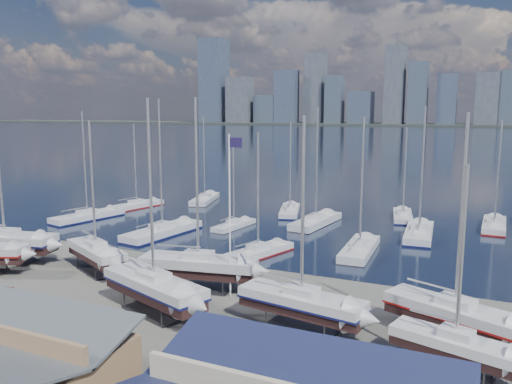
% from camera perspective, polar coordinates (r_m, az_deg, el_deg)
% --- Properties ---
extents(ground, '(1400.00, 1400.00, 0.00)m').
position_cam_1_polar(ground, '(42.33, -9.46, -11.76)').
color(ground, '#605E59').
rests_on(ground, ground).
extents(water, '(1400.00, 600.00, 0.40)m').
position_cam_1_polar(water, '(343.82, 20.63, 5.99)').
color(water, '#1B273F').
rests_on(water, ground).
extents(far_shore, '(1400.00, 80.00, 2.20)m').
position_cam_1_polar(far_shore, '(603.34, 22.31, 7.09)').
color(far_shore, '#2D332D').
rests_on(far_shore, ground).
extents(skyline, '(639.14, 43.80, 107.69)m').
position_cam_1_polar(skyline, '(597.77, 21.74, 10.76)').
color(skyline, '#475166').
rests_on(skyline, far_shore).
extents(shed_grey, '(12.60, 8.40, 4.17)m').
position_cam_1_polar(shed_grey, '(30.66, -27.11, -16.70)').
color(shed_grey, '#8C6B4C').
rests_on(shed_grey, ground).
extents(sailboat_cradle_0, '(10.90, 5.18, 16.92)m').
position_cam_1_polar(sailboat_cradle_0, '(56.63, -26.76, -5.03)').
color(sailboat_cradle_0, '#2D2D33').
rests_on(sailboat_cradle_0, ground).
extents(sailboat_cradle_2, '(8.83, 5.96, 14.25)m').
position_cam_1_polar(sailboat_cradle_2, '(49.59, -17.82, -6.55)').
color(sailboat_cradle_2, '#2D2D33').
rests_on(sailboat_cradle_2, ground).
extents(sailboat_cradle_3, '(10.25, 5.95, 16.00)m').
position_cam_1_polar(sailboat_cradle_3, '(38.73, -11.59, -10.57)').
color(sailboat_cradle_3, '#2D2D33').
rests_on(sailboat_cradle_3, ground).
extents(sailboat_cradle_4, '(10.29, 4.60, 16.21)m').
position_cam_1_polar(sailboat_cradle_4, '(43.21, -6.59, -8.33)').
color(sailboat_cradle_4, '#2D2D33').
rests_on(sailboat_cradle_4, ground).
extents(sailboat_cradle_5, '(9.38, 3.95, 14.80)m').
position_cam_1_polar(sailboat_cradle_5, '(35.39, 5.21, -12.44)').
color(sailboat_cradle_5, '#2D2D33').
rests_on(sailboat_cradle_5, ground).
extents(sailboat_cradle_6, '(9.51, 5.88, 14.99)m').
position_cam_1_polar(sailboat_cradle_6, '(35.76, 21.79, -12.83)').
color(sailboat_cradle_6, '#2D2D33').
rests_on(sailboat_cradle_6, ground).
extents(sailboat_cradle_7, '(7.58, 3.97, 12.22)m').
position_cam_1_polar(sailboat_cradle_7, '(31.78, 21.86, -15.92)').
color(sailboat_cradle_7, '#2D2D33').
rests_on(sailboat_cradle_7, ground).
extents(sailboat_moored_0, '(5.30, 11.02, 15.88)m').
position_cam_1_polar(sailboat_moored_0, '(74.16, -18.69, -2.81)').
color(sailboat_moored_0, black).
rests_on(sailboat_moored_0, water).
extents(sailboat_moored_1, '(4.57, 9.60, 13.84)m').
position_cam_1_polar(sailboat_moored_1, '(81.08, -13.47, -1.59)').
color(sailboat_moored_1, black).
rests_on(sailboat_moored_1, water).
extents(sailboat_moored_2, '(5.36, 10.38, 15.10)m').
position_cam_1_polar(sailboat_moored_2, '(84.59, -5.87, -0.94)').
color(sailboat_moored_2, black).
rests_on(sailboat_moored_2, water).
extents(sailboat_moored_3, '(4.76, 11.95, 17.38)m').
position_cam_1_polar(sailboat_moored_3, '(62.39, -10.63, -4.67)').
color(sailboat_moored_3, black).
rests_on(sailboat_moored_3, water).
extents(sailboat_moored_4, '(3.06, 7.75, 11.39)m').
position_cam_1_polar(sailboat_moored_4, '(65.36, -2.55, -3.87)').
color(sailboat_moored_4, black).
rests_on(sailboat_moored_4, water).
extents(sailboat_moored_5, '(5.26, 9.82, 14.13)m').
position_cam_1_polar(sailboat_moored_5, '(74.48, 3.88, -2.29)').
color(sailboat_moored_5, black).
rests_on(sailboat_moored_5, water).
extents(sailboat_moored_6, '(5.20, 9.40, 13.54)m').
position_cam_1_polar(sailboat_moored_6, '(52.83, 0.24, -7.03)').
color(sailboat_moored_6, black).
rests_on(sailboat_moored_6, water).
extents(sailboat_moored_7, '(4.35, 11.12, 16.35)m').
position_cam_1_polar(sailboat_moored_7, '(67.45, 6.85, -3.53)').
color(sailboat_moored_7, black).
rests_on(sailboat_moored_7, water).
extents(sailboat_moored_8, '(4.00, 9.34, 13.52)m').
position_cam_1_polar(sailboat_moored_8, '(73.78, 16.42, -2.76)').
color(sailboat_moored_8, black).
rests_on(sailboat_moored_8, water).
extents(sailboat_moored_9, '(3.18, 10.16, 15.20)m').
position_cam_1_polar(sailboat_moored_9, '(54.97, 11.76, -6.57)').
color(sailboat_moored_9, black).
rests_on(sailboat_moored_9, water).
extents(sailboat_moored_10, '(3.72, 11.15, 16.43)m').
position_cam_1_polar(sailboat_moored_10, '(63.81, 18.12, -4.66)').
color(sailboat_moored_10, black).
rests_on(sailboat_moored_10, water).
extents(sailboat_moored_11, '(3.12, 9.93, 14.71)m').
position_cam_1_polar(sailboat_moored_11, '(71.95, 25.56, -3.58)').
color(sailboat_moored_11, black).
rests_on(sailboat_moored_11, water).
extents(car_b, '(4.61, 2.23, 1.46)m').
position_cam_1_polar(car_b, '(39.09, -22.22, -12.99)').
color(car_b, gray).
rests_on(car_b, ground).
extents(car_c, '(3.82, 6.01, 1.54)m').
position_cam_1_polar(car_c, '(33.82, -21.34, -16.40)').
color(car_c, gray).
rests_on(car_c, ground).
extents(car_d, '(2.76, 5.59, 1.56)m').
position_cam_1_polar(car_d, '(30.96, -5.81, -18.25)').
color(car_d, gray).
rests_on(car_d, ground).
extents(flagpole, '(1.17, 0.12, 13.31)m').
position_cam_1_polar(flagpole, '(39.88, -2.90, -1.35)').
color(flagpole, white).
rests_on(flagpole, ground).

